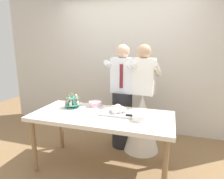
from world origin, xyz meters
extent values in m
plane|color=olive|center=(0.00, 0.00, 0.00)|extent=(8.00, 8.00, 0.00)
cube|color=beige|center=(0.00, 1.42, 1.45)|extent=(5.20, 0.10, 2.90)
cube|color=silver|center=(0.00, 0.00, 0.75)|extent=(1.80, 0.80, 0.05)
cylinder|color=olive|center=(-0.82, -0.32, 0.36)|extent=(0.06, 0.06, 0.72)
cylinder|color=olive|center=(0.82, -0.32, 0.36)|extent=(0.06, 0.06, 0.72)
cylinder|color=olive|center=(-0.82, 0.32, 0.36)|extent=(0.06, 0.06, 0.72)
cylinder|color=olive|center=(0.82, 0.32, 0.36)|extent=(0.06, 0.06, 0.72)
cylinder|color=teal|center=(-0.49, 0.15, 0.78)|extent=(0.17, 0.17, 0.01)
cylinder|color=teal|center=(-0.49, 0.15, 0.88)|extent=(0.01, 0.01, 0.21)
cylinder|color=teal|center=(-0.49, 0.15, 0.82)|extent=(0.23, 0.23, 0.01)
cylinder|color=#D1B784|center=(-0.41, 0.14, 0.84)|extent=(0.04, 0.04, 0.03)
sphere|color=white|center=(-0.41, 0.14, 0.86)|extent=(0.04, 0.04, 0.04)
cylinder|color=#D1B784|center=(-0.47, 0.23, 0.84)|extent=(0.04, 0.04, 0.03)
sphere|color=brown|center=(-0.47, 0.23, 0.86)|extent=(0.04, 0.04, 0.04)
cylinder|color=#D1B784|center=(-0.57, 0.19, 0.84)|extent=(0.04, 0.04, 0.03)
sphere|color=white|center=(-0.57, 0.19, 0.86)|extent=(0.04, 0.04, 0.04)
cylinder|color=#D1B784|center=(-0.57, 0.11, 0.84)|extent=(0.04, 0.04, 0.03)
sphere|color=#EAB7C6|center=(-0.57, 0.11, 0.86)|extent=(0.04, 0.04, 0.04)
cylinder|color=#D1B784|center=(-0.48, 0.06, 0.84)|extent=(0.04, 0.04, 0.03)
sphere|color=beige|center=(-0.48, 0.06, 0.86)|extent=(0.04, 0.04, 0.04)
cylinder|color=teal|center=(-0.49, 0.15, 0.92)|extent=(0.18, 0.18, 0.01)
cylinder|color=#D1B784|center=(-0.43, 0.14, 0.93)|extent=(0.04, 0.04, 0.03)
sphere|color=beige|center=(-0.43, 0.14, 0.96)|extent=(0.04, 0.04, 0.04)
cylinder|color=#D1B784|center=(-0.53, 0.20, 0.93)|extent=(0.04, 0.04, 0.03)
sphere|color=#D6B27A|center=(-0.53, 0.20, 0.96)|extent=(0.04, 0.04, 0.04)
cylinder|color=#D1B784|center=(-0.52, 0.09, 0.93)|extent=(0.04, 0.04, 0.03)
sphere|color=brown|center=(-0.52, 0.09, 0.96)|extent=(0.04, 0.04, 0.04)
cube|color=silver|center=(0.19, 0.09, 0.79)|extent=(0.42, 0.31, 0.02)
sphere|color=white|center=(0.27, 0.09, 0.83)|extent=(0.08, 0.08, 0.08)
sphere|color=white|center=(0.23, 0.14, 0.83)|extent=(0.08, 0.08, 0.08)
sphere|color=white|center=(0.17, 0.17, 0.83)|extent=(0.09, 0.09, 0.09)
sphere|color=white|center=(0.12, 0.12, 0.83)|extent=(0.08, 0.08, 0.08)
sphere|color=white|center=(0.13, 0.06, 0.82)|extent=(0.07, 0.07, 0.07)
sphere|color=white|center=(0.17, 0.02, 0.83)|extent=(0.09, 0.09, 0.09)
sphere|color=white|center=(0.22, 0.05, 0.83)|extent=(0.08, 0.08, 0.08)
sphere|color=white|center=(0.19, 0.09, 0.84)|extent=(0.11, 0.11, 0.11)
sphere|color=#2D1938|center=(0.19, 0.07, 0.88)|extent=(0.02, 0.02, 0.02)
sphere|color=#DB474C|center=(0.14, 0.05, 0.88)|extent=(0.02, 0.02, 0.02)
sphere|color=#B21923|center=(0.19, 0.09, 0.88)|extent=(0.02, 0.02, 0.02)
sphere|color=#DB474C|center=(0.20, 0.11, 0.88)|extent=(0.02, 0.02, 0.02)
sphere|color=#DB474C|center=(0.19, 0.10, 0.88)|extent=(0.02, 0.02, 0.02)
sphere|color=#B21923|center=(0.23, 0.13, 0.88)|extent=(0.02, 0.02, 0.02)
sphere|color=#B21923|center=(0.21, 0.12, 0.87)|extent=(0.02, 0.02, 0.02)
cube|color=silver|center=(0.22, -0.02, 0.80)|extent=(0.23, 0.04, 0.00)
cube|color=black|center=(0.37, -0.01, 0.81)|extent=(0.09, 0.03, 0.02)
cylinder|color=white|center=(0.50, -0.06, 0.78)|extent=(0.18, 0.18, 0.01)
cylinder|color=white|center=(0.50, -0.05, 0.79)|extent=(0.18, 0.18, 0.01)
cylinder|color=white|center=(0.50, -0.05, 0.80)|extent=(0.18, 0.18, 0.01)
cylinder|color=white|center=(0.51, -0.06, 0.81)|extent=(0.18, 0.18, 0.01)
cylinder|color=white|center=(0.50, -0.05, 0.82)|extent=(0.18, 0.18, 0.01)
cylinder|color=white|center=(0.50, -0.06, 0.84)|extent=(0.18, 0.18, 0.01)
cylinder|color=white|center=(0.50, -0.06, 0.85)|extent=(0.18, 0.18, 0.01)
cylinder|color=white|center=(-0.20, 0.28, 0.78)|extent=(0.24, 0.24, 0.01)
cylinder|color=#EAB7C6|center=(-0.20, 0.28, 0.82)|extent=(0.18, 0.18, 0.06)
cylinder|color=#232328|center=(0.10, 0.67, 0.46)|extent=(0.32, 0.32, 0.92)
cube|color=white|center=(0.10, 0.67, 1.19)|extent=(0.35, 0.22, 0.54)
sphere|color=#D8B293|center=(0.10, 0.67, 1.55)|extent=(0.21, 0.21, 0.21)
cylinder|color=white|center=(-0.08, 0.68, 1.30)|extent=(0.11, 0.49, 0.28)
cylinder|color=white|center=(0.30, 0.66, 1.30)|extent=(0.11, 0.49, 0.28)
cube|color=maroon|center=(0.11, 0.56, 1.19)|extent=(0.05, 0.02, 0.36)
cone|color=white|center=(0.43, 0.65, 0.46)|extent=(0.56, 0.56, 0.92)
cube|color=white|center=(0.43, 0.65, 1.19)|extent=(0.36, 0.24, 0.54)
sphere|color=tan|center=(0.43, 0.65, 1.55)|extent=(0.21, 0.21, 0.21)
cylinder|color=white|center=(0.25, 0.67, 1.30)|extent=(0.13, 0.49, 0.28)
cylinder|color=white|center=(0.63, 0.63, 1.30)|extent=(0.13, 0.49, 0.28)
camera|label=1|loc=(0.81, -2.15, 1.62)|focal=30.29mm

